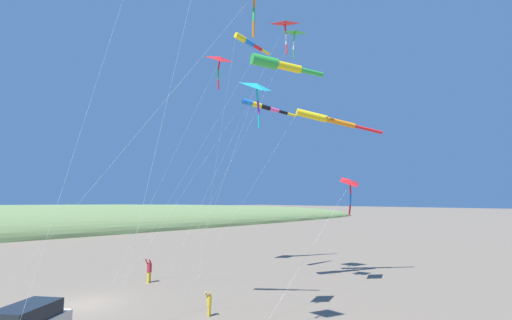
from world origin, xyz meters
name	(u,v)px	position (x,y,z in m)	size (l,w,h in m)	color
ground_plane	(85,304)	(0.00, 0.00, 0.00)	(600.00, 600.00, 0.00)	#756654
person_adult_flyer	(149,269)	(-2.52, 5.42, 1.03)	(0.62, 0.67, 1.88)	gold
person_child_green_jacket	(209,302)	(7.16, 4.35, 0.75)	(0.46, 0.49, 1.37)	gold
kite_delta_yellow_midlevel	(220,59)	(-2.60, 12.17, 20.46)	(1.88, 10.95, 21.13)	red
kite_delta_magenta_far_left	(294,33)	(7.87, 11.26, 18.93)	(10.87, 4.72, 19.25)	green
kite_windsock_checkered_midright	(278,65)	(6.00, 11.41, 17.10)	(9.33, 12.82, 17.68)	green
kite_delta_purple_drifting	(351,183)	(9.04, 16.53, 7.86)	(1.56, 11.06, 8.39)	red
kite_windsock_blue_topmost	(263,107)	(-1.58, 17.13, 16.35)	(3.32, 17.19, 17.03)	blue
kite_windsock_long_streamer_right	(248,42)	(2.31, 11.58, 20.31)	(2.32, 5.98, 20.79)	yellow
kite_windsock_small_distant	(327,119)	(6.85, 16.69, 13.41)	(10.23, 12.63, 14.25)	yellow
kite_delta_striped_overhead	(257,87)	(10.05, 5.34, 12.83)	(5.28, 2.89, 13.33)	#1EB7C6
kite_delta_black_fish_shape	(285,23)	(5.22, 13.20, 21.51)	(7.55, 8.33, 21.94)	red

